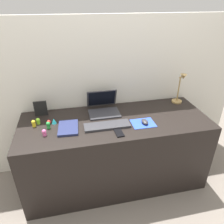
% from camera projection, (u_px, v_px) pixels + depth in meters
% --- Properties ---
extents(ground_plane, '(6.00, 6.00, 0.00)m').
position_uv_depth(ground_plane, '(115.00, 177.00, 2.34)').
color(ground_plane, slate).
extents(back_wall, '(2.97, 0.05, 1.63)m').
position_uv_depth(back_wall, '(107.00, 97.00, 2.27)').
color(back_wall, silver).
rests_on(back_wall, ground_plane).
extents(desk, '(1.77, 0.68, 0.74)m').
position_uv_depth(desk, '(115.00, 151.00, 2.16)').
color(desk, black).
rests_on(desk, ground_plane).
extents(laptop, '(0.30, 0.28, 0.20)m').
position_uv_depth(laptop, '(103.00, 107.00, 2.11)').
color(laptop, '#333338').
rests_on(laptop, desk).
extents(keyboard, '(0.41, 0.13, 0.02)m').
position_uv_depth(keyboard, '(107.00, 126.00, 1.88)').
color(keyboard, '#333338').
rests_on(keyboard, desk).
extents(mousepad, '(0.21, 0.17, 0.00)m').
position_uv_depth(mousepad, '(143.00, 123.00, 1.93)').
color(mousepad, blue).
rests_on(mousepad, desk).
extents(mouse, '(0.06, 0.10, 0.03)m').
position_uv_depth(mouse, '(145.00, 122.00, 1.92)').
color(mouse, '#333338').
rests_on(mouse, mousepad).
extents(cell_phone, '(0.07, 0.13, 0.01)m').
position_uv_depth(cell_phone, '(119.00, 133.00, 1.79)').
color(cell_phone, black).
rests_on(cell_phone, desk).
extents(desk_lamp, '(0.11, 0.14, 0.33)m').
position_uv_depth(desk_lamp, '(180.00, 89.00, 2.23)').
color(desk_lamp, '#A5844C').
rests_on(desk_lamp, desk).
extents(notebook_pad, '(0.18, 0.25, 0.02)m').
position_uv_depth(notebook_pad, '(68.00, 128.00, 1.85)').
color(notebook_pad, navy).
rests_on(notebook_pad, desk).
extents(picture_frame, '(0.12, 0.02, 0.15)m').
position_uv_depth(picture_frame, '(41.00, 109.00, 2.02)').
color(picture_frame, black).
rests_on(picture_frame, desk).
extents(toy_figurine_cyan, '(0.04, 0.04, 0.05)m').
position_uv_depth(toy_figurine_cyan, '(54.00, 121.00, 1.92)').
color(toy_figurine_cyan, '#28B7CC').
rests_on(toy_figurine_cyan, desk).
extents(toy_figurine_lime, '(0.04, 0.04, 0.06)m').
position_uv_depth(toy_figurine_lime, '(38.00, 121.00, 1.91)').
color(toy_figurine_lime, '#8CDB33').
rests_on(toy_figurine_lime, desk).
extents(toy_figurine_yellow, '(0.04, 0.04, 0.06)m').
position_uv_depth(toy_figurine_yellow, '(34.00, 123.00, 1.87)').
color(toy_figurine_yellow, yellow).
rests_on(toy_figurine_yellow, desk).
extents(toy_figurine_red, '(0.04, 0.04, 0.04)m').
position_uv_depth(toy_figurine_red, '(49.00, 122.00, 1.91)').
color(toy_figurine_red, red).
rests_on(toy_figurine_red, desk).
extents(toy_figurine_pink, '(0.04, 0.04, 0.06)m').
position_uv_depth(toy_figurine_pink, '(44.00, 132.00, 1.75)').
color(toy_figurine_pink, pink).
rests_on(toy_figurine_pink, desk).
extents(toy_figurine_green, '(0.04, 0.04, 0.06)m').
position_uv_depth(toy_figurine_green, '(48.00, 125.00, 1.84)').
color(toy_figurine_green, green).
rests_on(toy_figurine_green, desk).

